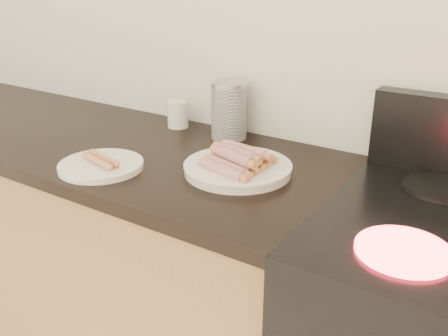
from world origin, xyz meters
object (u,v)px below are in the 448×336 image
Objects in this scene: main_plate at (238,169)px; side_plate at (101,166)px; mug at (178,114)px; canister at (229,110)px.

main_plate is 0.37m from side_plate.
main_plate is 0.45m from mug.
main_plate is at bearing 28.64° from side_plate.
canister reaches higher than main_plate.
mug is at bearing 148.78° from main_plate.
main_plate is at bearing -52.69° from canister.
main_plate reaches higher than side_plate.
side_plate is (-0.32, -0.18, -0.00)m from main_plate.
mug is at bearing -179.52° from canister.
canister is (0.15, 0.41, 0.08)m from side_plate.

